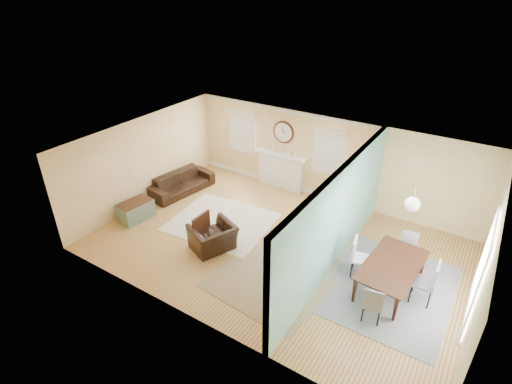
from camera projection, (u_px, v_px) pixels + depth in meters
floor at (276, 246)px, 10.23m from camera, size 9.00×9.00×0.00m
wall_back at (328, 159)px, 11.81m from camera, size 9.00×0.02×2.60m
wall_front at (197, 271)px, 7.38m from camera, size 9.00×0.02×2.60m
wall_left at (145, 160)px, 11.72m from camera, size 0.02×6.00×2.60m
wall_right at (485, 267)px, 7.48m from camera, size 0.02×6.00×2.60m
ceiling at (279, 152)px, 8.97m from camera, size 9.00×6.00×0.02m
partition at (341, 213)px, 9.07m from camera, size 0.17×6.00×2.60m
fireplace at (281, 170)px, 12.77m from camera, size 1.70×0.30×1.17m
wall_clock at (284, 132)px, 12.22m from camera, size 0.70×0.07×0.70m
window_left at (242, 129)px, 13.04m from camera, size 1.05×0.13×1.42m
window_right at (330, 149)px, 11.58m from camera, size 1.05×0.13×1.42m
french_doors at (480, 275)px, 7.60m from camera, size 0.06×1.70×2.20m
pendant at (412, 204)px, 7.75m from camera, size 0.30×0.30×0.55m
rug_cream at (222, 222)px, 11.19m from camera, size 2.87×2.55×0.01m
rug_jute at (267, 284)px, 8.97m from camera, size 2.63×2.22×0.01m
rug_grey at (389, 288)px, 8.84m from camera, size 2.53×3.16×0.01m
sofa at (182, 183)px, 12.61m from camera, size 1.16×2.23×0.62m
eames_chair at (213, 237)px, 9.97m from camera, size 1.25×1.32×0.68m
green_chair at (332, 205)px, 11.39m from camera, size 0.94×0.94×0.63m
trunk at (136, 210)px, 11.24m from camera, size 0.69×1.00×0.54m
credenza at (340, 224)px, 10.40m from camera, size 0.48×1.40×0.80m
tv at (343, 200)px, 10.07m from camera, size 0.23×1.10×0.63m
garden_stool at (320, 251)px, 9.66m from camera, size 0.32×0.32×0.47m
potted_plant at (322, 236)px, 9.45m from camera, size 0.39×0.34×0.42m
dining_table at (392, 277)px, 8.68m from camera, size 1.22×1.99×0.67m
dining_chair_n at (408, 248)px, 9.32m from camera, size 0.46×0.46×0.86m
dining_chair_s at (374, 300)px, 7.84m from camera, size 0.44×0.44×0.86m
dining_chair_w at (362, 255)px, 9.00m from camera, size 0.50×0.50×0.95m
dining_chair_e at (425, 278)px, 8.24m from camera, size 0.48×0.48×1.03m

